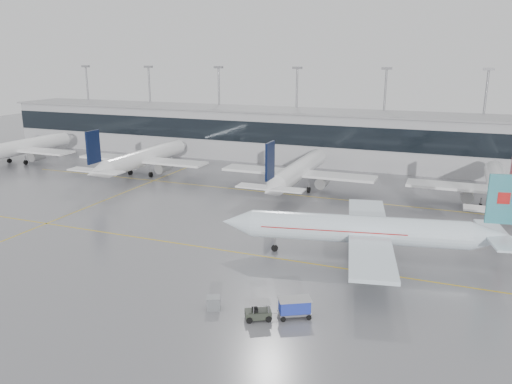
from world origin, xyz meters
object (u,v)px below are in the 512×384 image
at_px(baggage_tug, 258,313).
at_px(gse_unit, 213,303).
at_px(baggage_cart, 295,306).
at_px(air_canada_jet, 367,230).

height_order(baggage_tug, gse_unit, baggage_tug).
distance_m(baggage_cart, gse_unit, 8.25).
xyz_separation_m(baggage_tug, baggage_cart, (3.14, 1.76, 0.50)).
xyz_separation_m(baggage_cart, gse_unit, (-8.10, -1.50, -0.48)).
distance_m(baggage_tug, baggage_cart, 3.63).
distance_m(baggage_tug, gse_unit, 4.97).
relative_size(baggage_cart, gse_unit, 2.69).
bearing_deg(air_canada_jet, gse_unit, 46.71).
xyz_separation_m(air_canada_jet, gse_unit, (-12.08, -19.30, -2.99)).
height_order(air_canada_jet, baggage_cart, air_canada_jet).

